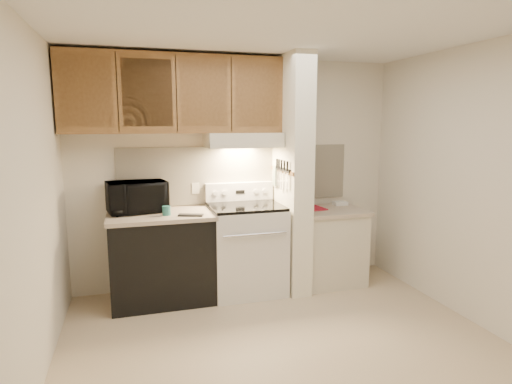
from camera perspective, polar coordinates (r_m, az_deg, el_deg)
name	(u,v)px	position (r m, az deg, el deg)	size (l,w,h in m)	color
floor	(283,342)	(3.77, 3.57, -19.38)	(3.60, 3.60, 0.00)	#CAB28E
ceiling	(286,27)	(3.38, 4.02, 21.05)	(3.60, 3.60, 0.00)	white
wall_back	(238,173)	(4.78, -2.44, 2.56)	(3.60, 0.02, 2.50)	beige
wall_left	(31,207)	(3.22, -27.84, -1.79)	(0.02, 3.00, 2.50)	beige
wall_right	(472,185)	(4.32, 26.81, 0.85)	(0.02, 3.00, 2.50)	beige
backsplash	(238,174)	(4.77, -2.40, 2.37)	(2.60, 0.02, 0.63)	white
range_body	(246,250)	(4.62, -1.32, -7.71)	(0.76, 0.65, 0.92)	silver
oven_window	(254,255)	(4.31, -0.21, -8.39)	(0.50, 0.01, 0.30)	black
oven_handle	(255,234)	(4.22, -0.07, -5.69)	(0.02, 0.02, 0.65)	silver
cooktop	(246,206)	(4.50, -1.34, -1.92)	(0.74, 0.64, 0.03)	black
range_backguard	(239,191)	(4.75, -2.25, 0.09)	(0.76, 0.08, 0.20)	silver
range_display	(240,192)	(4.71, -2.12, 0.01)	(0.10, 0.01, 0.04)	black
range_knob_left_outer	(215,193)	(4.65, -5.46, -0.16)	(0.05, 0.05, 0.02)	silver
range_knob_left_inner	(224,193)	(4.67, -4.25, -0.10)	(0.05, 0.05, 0.02)	silver
range_knob_right_inner	(256,191)	(4.75, -0.01, 0.10)	(0.05, 0.05, 0.02)	silver
range_knob_right_outer	(264,191)	(4.78, 1.14, 0.15)	(0.05, 0.05, 0.02)	silver
dishwasher_front	(162,259)	(4.50, -12.38, -8.73)	(1.00, 0.63, 0.87)	black
left_countertop	(161,215)	(4.38, -12.58, -3.06)	(1.04, 0.67, 0.04)	#B6A38C
spoon_rest	(191,215)	(4.20, -8.69, -3.06)	(0.24, 0.08, 0.02)	black
teal_jar	(166,211)	(4.27, -11.85, -2.44)	(0.08, 0.08, 0.09)	#266765
outlet	(196,188)	(4.68, -8.06, 0.49)	(0.08, 0.01, 0.12)	beige
microwave	(137,197)	(4.47, -15.60, -0.61)	(0.56, 0.38, 0.31)	black
partition_pillar	(292,175)	(4.60, 4.80, 2.28)	(0.22, 0.70, 2.50)	white
pillar_trim	(282,171)	(4.56, 3.45, 2.85)	(0.01, 0.70, 0.04)	brown
knife_strip	(283,169)	(4.51, 3.60, 3.04)	(0.02, 0.42, 0.04)	black
knife_blade_a	(287,181)	(4.35, 4.20, 1.49)	(0.01, 0.04, 0.16)	silver
knife_handle_a	(287,166)	(4.34, 4.20, 3.46)	(0.02, 0.02, 0.10)	black
knife_blade_b	(284,181)	(4.43, 3.82, 1.50)	(0.01, 0.04, 0.18)	silver
knife_handle_b	(284,165)	(4.42, 3.80, 3.57)	(0.02, 0.02, 0.10)	black
knife_blade_c	(281,181)	(4.53, 3.38, 1.54)	(0.01, 0.04, 0.20)	silver
knife_handle_c	(281,165)	(4.50, 3.42, 3.68)	(0.02, 0.02, 0.10)	black
knife_blade_d	(279,178)	(4.59, 3.10, 1.89)	(0.01, 0.04, 0.16)	silver
knife_handle_d	(279,164)	(4.58, 3.09, 3.77)	(0.02, 0.02, 0.10)	black
knife_blade_e	(277,178)	(4.65, 2.81, 1.88)	(0.01, 0.04, 0.18)	silver
knife_handle_e	(277,163)	(4.64, 2.81, 3.85)	(0.02, 0.02, 0.10)	black
oven_mitt	(275,176)	(4.72, 2.56, 2.18)	(0.03, 0.09, 0.22)	gray
right_cab_base	(329,247)	(4.96, 9.67, -7.30)	(0.70, 0.60, 0.81)	beige
right_countertop	(330,211)	(4.85, 9.81, -2.49)	(0.74, 0.64, 0.04)	#B6A38C
red_folder	(311,208)	(4.86, 7.39, -2.10)	(0.24, 0.33, 0.01)	#A91528
white_box	(340,203)	(5.10, 11.15, -1.48)	(0.16, 0.11, 0.04)	white
range_hood	(243,140)	(4.54, -1.79, 6.96)	(0.78, 0.44, 0.15)	beige
hood_lip	(248,145)	(4.34, -1.08, 6.26)	(0.78, 0.04, 0.06)	beige
upper_cabinets	(175,94)	(4.46, -10.79, 12.67)	(2.18, 0.33, 0.77)	brown
cab_door_a	(86,92)	(4.30, -21.74, 12.33)	(0.46, 0.01, 0.63)	brown
cab_gap_a	(117,92)	(4.28, -18.02, 12.54)	(0.01, 0.01, 0.73)	black
cab_door_b	(147,93)	(4.28, -14.29, 12.70)	(0.46, 0.01, 0.63)	brown
cab_gap_b	(176,93)	(4.30, -10.57, 12.81)	(0.01, 0.01, 0.73)	black
cab_door_c	(204,94)	(4.34, -6.90, 12.86)	(0.46, 0.01, 0.63)	brown
cab_gap_c	(231,94)	(4.40, -3.31, 12.87)	(0.01, 0.01, 0.73)	black
cab_door_d	(257,95)	(4.47, 0.18, 12.83)	(0.46, 0.01, 0.63)	brown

